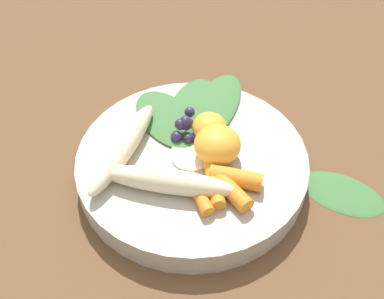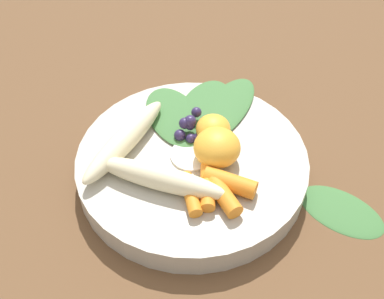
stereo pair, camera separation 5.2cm
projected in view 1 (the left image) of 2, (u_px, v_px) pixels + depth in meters
name	position (u px, v px, depth m)	size (l,w,h in m)	color
ground_plane	(192.00, 173.00, 0.55)	(2.40, 2.40, 0.00)	brown
bowl	(192.00, 165.00, 0.54)	(0.26, 0.26, 0.03)	#B2AD9E
banana_peeled_left	(167.00, 181.00, 0.49)	(0.15, 0.03, 0.03)	beige
banana_peeled_right	(123.00, 147.00, 0.52)	(0.15, 0.03, 0.03)	beige
orange_segment_near	(209.00, 127.00, 0.54)	(0.04, 0.04, 0.03)	#F4A833
orange_segment_far	(217.00, 145.00, 0.52)	(0.05, 0.05, 0.04)	#F4A833
carrot_front	(199.00, 194.00, 0.49)	(0.01, 0.01, 0.05)	orange
carrot_mid_left	(214.00, 184.00, 0.49)	(0.02, 0.02, 0.06)	orange
carrot_mid_right	(233.00, 192.00, 0.48)	(0.02, 0.02, 0.05)	orange
carrot_rear	(236.00, 178.00, 0.50)	(0.02, 0.02, 0.06)	orange
blueberry_pile	(188.00, 128.00, 0.55)	(0.05, 0.05, 0.03)	#2D234C
coconut_shred_patch	(191.00, 154.00, 0.53)	(0.05, 0.05, 0.00)	white
kale_leaf_left	(215.00, 107.00, 0.59)	(0.14, 0.05, 0.01)	#3D7038
kale_leaf_right	(195.00, 106.00, 0.59)	(0.11, 0.06, 0.01)	#3D7038
kale_leaf_rear	(168.00, 118.00, 0.57)	(0.11, 0.06, 0.01)	#3D7038
kale_leaf_stray	(342.00, 192.00, 0.53)	(0.10, 0.06, 0.01)	#3D7038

